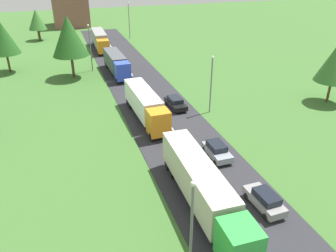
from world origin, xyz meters
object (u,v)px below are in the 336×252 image
object	(u,v)px
truck_third	(116,63)
car_fourth	(176,103)
truck_second	(145,104)
distant_building	(70,9)
car_second	(265,200)
tree_ash	(37,20)
tree_maple	(336,62)
car_third	(217,150)
lamppost_fourth	(129,19)
lamppost_third	(90,46)
tree_birch	(69,36)
truck_fourth	(100,39)
tree_oak	(3,38)
lamppost_lead	(192,227)
truck_lead	(203,187)
lamppost_second	(211,82)

from	to	relation	value
truck_third	car_fourth	world-z (taller)	truck_third
truck_second	distant_building	distance (m)	71.16
car_second	tree_ash	world-z (taller)	tree_ash
truck_second	tree_maple	distance (m)	27.16
car_third	lamppost_fourth	bearing A→B (deg)	86.33
tree_maple	car_third	bearing A→B (deg)	-158.21
lamppost_third	tree_birch	xyz separation A→B (m)	(-3.59, -2.75, 2.52)
truck_fourth	truck_third	bearing A→B (deg)	-89.38
car_third	tree_ash	bearing A→B (deg)	105.84
car_fourth	lamppost_third	size ratio (longest dim) A/B	0.54
tree_oak	lamppost_third	bearing A→B (deg)	-15.19
truck_third	tree_oak	size ratio (longest dim) A/B	1.31
car_second	lamppost_third	world-z (taller)	lamppost_third
truck_third	tree_ash	world-z (taller)	tree_ash
lamppost_lead	distant_building	size ratio (longest dim) A/B	0.64
truck_third	lamppost_lead	bearing A→B (deg)	-94.41
car_fourth	tree_oak	size ratio (longest dim) A/B	0.50
truck_lead	truck_fourth	size ratio (longest dim) A/B	1.17
truck_fourth	lamppost_third	size ratio (longest dim) A/B	1.53
car_second	tree_maple	world-z (taller)	tree_maple
truck_lead	tree_maple	world-z (taller)	tree_maple
lamppost_third	tree_oak	xyz separation A→B (m)	(-14.49, 3.94, 1.56)
truck_lead	lamppost_second	bearing A→B (deg)	63.52
car_second	car_fourth	world-z (taller)	car_second
lamppost_third	lamppost_second	bearing A→B (deg)	-61.43
truck_second	tree_ash	size ratio (longest dim) A/B	1.70
truck_lead	lamppost_second	xyz separation A→B (m)	(8.90, 17.88, 2.19)
car_third	lamppost_fourth	world-z (taller)	lamppost_fourth
tree_oak	truck_lead	bearing A→B (deg)	-67.88
distant_building	tree_maple	bearing A→B (deg)	-67.09
car_fourth	lamppost_second	bearing A→B (deg)	-33.94
tree_ash	tree_birch	bearing A→B (deg)	-79.66
truck_second	tree_ash	distance (m)	54.70
truck_third	tree_maple	distance (m)	35.30
tree_oak	truck_third	bearing A→B (deg)	-21.35
truck_fourth	car_third	world-z (taller)	truck_fourth
truck_lead	tree_maple	distance (m)	31.27
car_third	tree_birch	size ratio (longest dim) A/B	0.38
truck_third	lamppost_third	distance (m)	5.77
car_second	tree_maple	bearing A→B (deg)	38.69
truck_lead	truck_third	bearing A→B (deg)	90.10
car_fourth	tree_oak	distance (m)	34.68
tree_ash	truck_third	bearing A→B (deg)	-67.77
tree_birch	tree_maple	world-z (taller)	tree_birch
truck_lead	car_second	size ratio (longest dim) A/B	3.57
car_third	lamppost_second	world-z (taller)	lamppost_second
tree_oak	distant_building	bearing A→B (deg)	72.08
car_fourth	tree_birch	bearing A→B (deg)	124.38
car_third	tree_birch	distance (m)	34.83
truck_fourth	distant_building	world-z (taller)	distant_building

